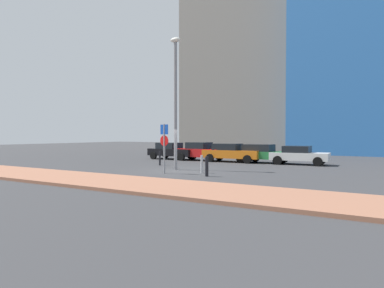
% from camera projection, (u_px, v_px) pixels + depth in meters
% --- Properties ---
extents(ground_plane, '(120.00, 120.00, 0.00)m').
position_uv_depth(ground_plane, '(181.00, 171.00, 21.23)').
color(ground_plane, '#38383A').
extents(sidewalk_brick, '(40.00, 3.71, 0.14)m').
position_uv_depth(sidewalk_brick, '(106.00, 181.00, 15.92)').
color(sidewalk_brick, '#9E664C').
rests_on(sidewalk_brick, ground).
extents(parked_car_black, '(4.61, 2.18, 1.46)m').
position_uv_depth(parked_car_black, '(172.00, 151.00, 30.86)').
color(parked_car_black, black).
rests_on(parked_car_black, ground).
extents(parked_car_red, '(4.35, 2.09, 1.52)m').
position_uv_depth(parked_car_red, '(199.00, 151.00, 29.55)').
color(parked_car_red, red).
rests_on(parked_car_red, ground).
extents(parked_car_orange, '(4.64, 2.13, 1.45)m').
position_uv_depth(parked_car_orange, '(231.00, 152.00, 27.93)').
color(parked_car_orange, orange).
rests_on(parked_car_orange, ground).
extents(parked_car_green, '(4.24, 1.90, 1.42)m').
position_uv_depth(parked_car_green, '(261.00, 153.00, 27.07)').
color(parked_car_green, '#237238').
rests_on(parked_car_green, ground).
extents(parked_car_white, '(4.14, 2.10, 1.35)m').
position_uv_depth(parked_car_white, '(299.00, 155.00, 25.49)').
color(parked_car_white, white).
rests_on(parked_car_white, ground).
extents(parking_sign_post, '(0.60, 0.12, 2.77)m').
position_uv_depth(parking_sign_post, '(164.00, 142.00, 19.70)').
color(parking_sign_post, gray).
rests_on(parking_sign_post, ground).
extents(parking_meter, '(0.18, 0.14, 1.41)m').
position_uv_depth(parking_meter, '(164.00, 154.00, 23.09)').
color(parking_meter, '#4C4C51').
rests_on(parking_meter, ground).
extents(street_lamp, '(0.70, 0.36, 8.15)m').
position_uv_depth(street_lamp, '(175.00, 93.00, 21.74)').
color(street_lamp, gray).
rests_on(street_lamp, ground).
extents(traffic_bollard_near, '(0.18, 0.18, 1.05)m').
position_uv_depth(traffic_bollard_near, '(207.00, 166.00, 18.36)').
color(traffic_bollard_near, black).
rests_on(traffic_bollard_near, ground).
extents(traffic_bollard_mid, '(0.14, 0.14, 1.01)m').
position_uv_depth(traffic_bollard_mid, '(202.00, 164.00, 19.91)').
color(traffic_bollard_mid, '#B7B7BC').
rests_on(traffic_bollard_mid, ground).
extents(traffic_bollard_far, '(0.13, 0.13, 1.01)m').
position_uv_depth(traffic_bollard_far, '(160.00, 158.00, 24.91)').
color(traffic_bollard_far, black).
rests_on(traffic_bollard_far, ground).
extents(building_colorful_midrise, '(18.24, 13.14, 22.84)m').
position_uv_depth(building_colorful_midrise, '(384.00, 51.00, 39.20)').
color(building_colorful_midrise, '#3372BF').
rests_on(building_colorful_midrise, ground).
extents(building_under_construction, '(15.79, 14.98, 23.85)m').
position_uv_depth(building_under_construction, '(251.00, 68.00, 51.98)').
color(building_under_construction, gray).
rests_on(building_under_construction, ground).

